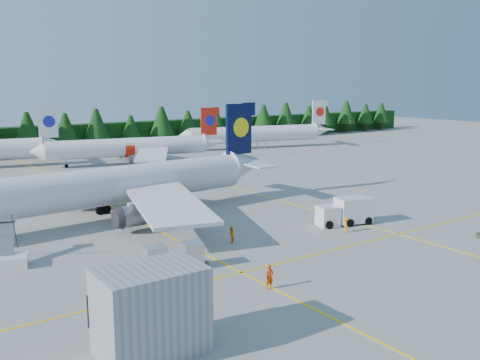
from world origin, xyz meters
TOP-DOWN VIEW (x-y plane):
  - ground at (0.00, 0.00)m, footprint 320.00×320.00m
  - taxi_stripe_a at (-14.00, 20.00)m, footprint 0.25×120.00m
  - taxi_stripe_b at (6.00, 20.00)m, footprint 0.25×120.00m
  - taxi_stripe_cross at (0.00, -6.00)m, footprint 80.00×0.25m
  - treeline_hedge at (0.00, 82.00)m, footprint 220.00×4.00m
  - terminal_building at (-26.00, -14.00)m, footprint 6.00×4.00m
  - airliner_navy at (-18.33, 16.78)m, footprint 43.97×36.08m
  - airliner_red at (1.82, 55.73)m, footprint 35.78×29.17m
  - airliner_far_right at (35.95, 62.01)m, footprint 37.50×11.62m
  - airstairs at (-29.92, 6.74)m, footprint 4.26×5.78m
  - service_truck at (4.11, 0.01)m, footprint 6.53×3.75m
  - uld_pair at (-18.35, -2.18)m, footprint 5.65×3.09m
  - crew_a at (-14.32, -10.16)m, footprint 0.72×0.48m
  - crew_b at (-10.05, 1.50)m, footprint 1.00×0.98m
  - crew_c at (1.96, -2.37)m, footprint 0.69×0.78m

SIDE VIEW (x-z plane):
  - ground at x=0.00m, z-range 0.00..0.00m
  - taxi_stripe_a at x=-14.00m, z-range 0.00..0.01m
  - taxi_stripe_b at x=6.00m, z-range 0.00..0.01m
  - taxi_stripe_cross at x=0.00m, z-range 0.00..0.01m
  - airstairs at x=-29.92m, z-range -0.97..2.47m
  - crew_c at x=1.96m, z-range 0.00..1.58m
  - crew_b at x=-10.05m, z-range 0.00..1.62m
  - crew_a at x=-14.32m, z-range 0.00..1.96m
  - uld_pair at x=-18.35m, z-range 0.33..2.20m
  - service_truck at x=4.11m, z-range -0.01..2.96m
  - terminal_building at x=-26.00m, z-range 0.00..5.20m
  - treeline_hedge at x=0.00m, z-range 0.00..6.00m
  - airliner_red at x=1.82m, z-range -2.09..8.40m
  - airliner_far_right at x=35.95m, z-range -2.06..9.01m
  - airliner_navy at x=-18.33m, z-range -2.55..10.23m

